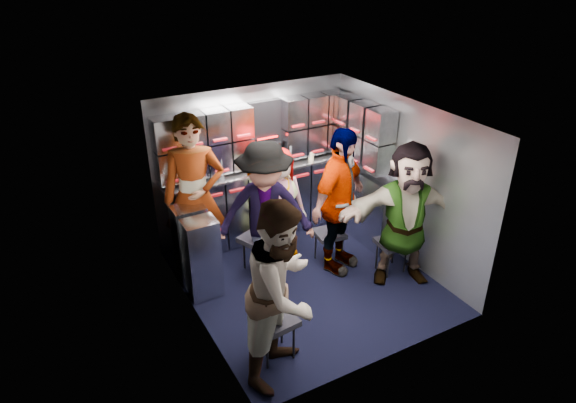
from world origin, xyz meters
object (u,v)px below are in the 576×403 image
attendant_arc_e (406,214)px  attendant_standing (195,197)px  jump_seat_mid_right (329,235)px  attendant_arc_d (339,202)px  attendant_arc_a (283,291)px  attendant_arc_b (265,214)px  jump_seat_center (273,221)px  attendant_arc_c (279,203)px  jump_seat_near_left (274,323)px  jump_seat_near_right (392,244)px  jump_seat_mid_left (259,240)px

attendant_arc_e → attendant_standing: bearing=172.9°
jump_seat_mid_right → attendant_arc_e: attendant_arc_e is taller
attendant_arc_d → attendant_arc_e: attendant_arc_d is taller
attendant_arc_a → attendant_arc_b: bearing=32.8°
jump_seat_center → attendant_arc_b: size_ratio=0.24×
attendant_arc_c → attendant_arc_e: attendant_arc_e is taller
attendant_standing → attendant_arc_e: bearing=-14.3°
jump_seat_near_left → attendant_arc_c: (0.95, 1.69, 0.33)m
jump_seat_center → jump_seat_near_right: jump_seat_center is taller
attendant_standing → attendant_arc_d: 1.74m
jump_seat_near_left → attendant_arc_c: attendant_arc_c is taller
attendant_standing → attendant_arc_d: (1.54, -0.80, -0.09)m
attendant_standing → attendant_arc_e: attendant_standing is taller
jump_seat_mid_left → attendant_arc_c: 0.57m
attendant_arc_c → attendant_standing: bearing=173.1°
attendant_arc_a → jump_seat_near_right: bearing=-14.6°
jump_seat_near_left → jump_seat_mid_left: jump_seat_mid_left is taller
attendant_standing → attendant_arc_d: bearing=-8.5°
jump_seat_near_left → attendant_arc_b: 1.44m
jump_seat_center → attendant_arc_b: bearing=-123.6°
attendant_arc_a → attendant_arc_c: bearing=26.4°
jump_seat_mid_right → attendant_arc_b: bearing=176.9°
attendant_arc_e → attendant_arc_c: bearing=155.9°
jump_seat_near_left → jump_seat_center: size_ratio=1.07×
attendant_arc_c → attendant_arc_d: size_ratio=0.80×
attendant_arc_a → attendant_arc_e: (1.98, 0.63, -0.02)m
jump_seat_center → attendant_arc_a: 2.32m
attendant_arc_b → jump_seat_near_left: bearing=-90.3°
jump_seat_near_left → jump_seat_near_right: 2.08m
jump_seat_near_left → attendant_arc_e: bearing=12.8°
jump_seat_near_right → attendant_arc_a: bearing=-157.8°
jump_seat_near_right → attendant_arc_e: attendant_arc_e is taller
attendant_arc_c → jump_seat_near_left: bearing=-119.0°
attendant_standing → jump_seat_mid_right: bearing=-3.0°
jump_seat_center → jump_seat_mid_right: size_ratio=1.03×
attendant_arc_d → jump_seat_mid_right: bearing=63.9°
jump_seat_center → jump_seat_mid_left: bearing=-133.0°
jump_seat_mid_right → attendant_arc_c: 0.78m
jump_seat_mid_left → attendant_standing: attendant_standing is taller
attendant_standing → attendant_arc_b: attendant_standing is taller
attendant_standing → attendant_arc_c: size_ratio=1.37×
jump_seat_near_left → attendant_arc_e: size_ratio=0.26×
attendant_arc_b → attendant_arc_e: (1.45, -0.80, -0.00)m
jump_seat_mid_right → attendant_arc_c: bearing=134.3°
jump_seat_near_left → jump_seat_center: (0.95, 1.87, -0.03)m
attendant_arc_b → attendant_arc_c: bearing=69.7°
attendant_arc_a → attendant_arc_b: 1.53m
jump_seat_near_right → attendant_standing: (-2.10, 1.20, 0.64)m
jump_seat_near_right → attendant_arc_b: bearing=156.7°
jump_seat_mid_right → attendant_arc_b: 1.03m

